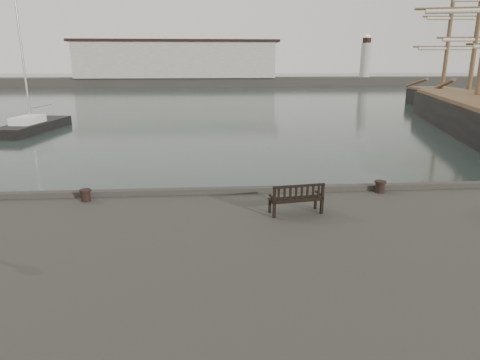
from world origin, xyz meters
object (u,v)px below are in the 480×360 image
at_px(bollard_left, 86,195).
at_px(tall_ship_far, 466,107).
at_px(bollard_right, 380,187).
at_px(yacht_d, 35,129).
at_px(bench, 296,204).

bearing_deg(bollard_left, tall_ship_far, 45.25).
xyz_separation_m(bollard_right, yacht_d, (-20.48, 24.48, -1.53)).
bearing_deg(tall_ship_far, bollard_left, -128.65).
height_order(bollard_left, yacht_d, yacht_d).
distance_m(bench, bollard_left, 6.60).
bearing_deg(tall_ship_far, bollard_right, -119.26).
height_order(bollard_left, tall_ship_far, tall_ship_far).
distance_m(bollard_left, bollard_right, 9.63).
xyz_separation_m(bollard_right, tall_ship_far, (23.89, 33.66, -1.04)).
bearing_deg(bollard_right, bollard_left, -179.13).
xyz_separation_m(bollard_left, yacht_d, (-10.85, 24.62, -1.52)).
bearing_deg(bench, bollard_left, 156.55).
distance_m(bollard_left, yacht_d, 26.95).
bearing_deg(bollard_left, bench, -14.56).
bearing_deg(bollard_left, yacht_d, 113.78).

